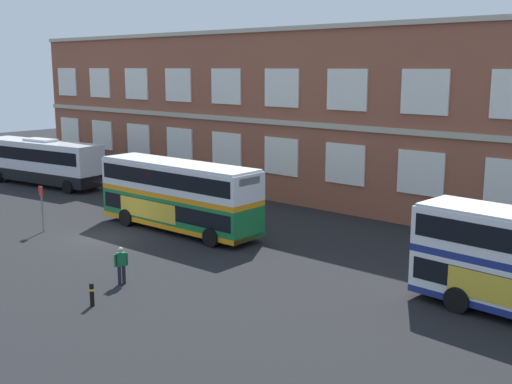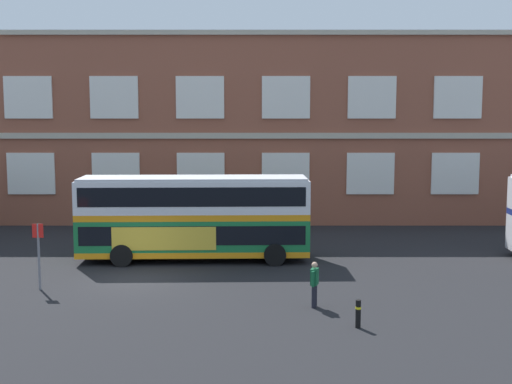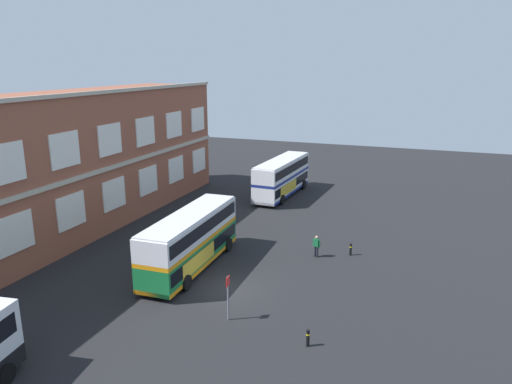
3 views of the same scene
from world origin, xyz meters
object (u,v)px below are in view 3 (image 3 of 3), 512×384
object	(u,v)px
double_decker_middle	(282,177)
bus_stand_flag	(228,294)
double_decker_near	(191,240)
safety_bollard_west	(351,249)
waiting_passenger	(316,245)
safety_bollard_east	(308,338)

from	to	relation	value
double_decker_middle	bus_stand_flag	bearing A→B (deg)	-168.73
double_decker_near	safety_bollard_west	size ratio (longest dim) A/B	11.65
waiting_passenger	safety_bollard_east	distance (m)	12.17
double_decker_near	safety_bollard_east	size ratio (longest dim) A/B	11.65
bus_stand_flag	safety_bollard_west	distance (m)	13.16
waiting_passenger	safety_bollard_west	xyz separation A→B (m)	(1.25, -2.39, -0.44)
double_decker_middle	safety_bollard_west	size ratio (longest dim) A/B	11.71
waiting_passenger	safety_bollard_west	world-z (taller)	waiting_passenger
safety_bollard_west	safety_bollard_east	world-z (taller)	same
double_decker_middle	safety_bollard_west	world-z (taller)	double_decker_middle
waiting_passenger	bus_stand_flag	world-z (taller)	bus_stand_flag
safety_bollard_west	safety_bollard_east	bearing A→B (deg)	-179.63
bus_stand_flag	safety_bollard_west	bearing A→B (deg)	-21.84
bus_stand_flag	double_decker_near	bearing A→B (deg)	43.33
double_decker_near	safety_bollard_east	bearing A→B (deg)	-123.00
waiting_passenger	bus_stand_flag	bearing A→B (deg)	167.16
double_decker_middle	waiting_passenger	world-z (taller)	double_decker_middle
double_decker_near	double_decker_middle	distance (m)	21.06
double_decker_middle	safety_bollard_east	world-z (taller)	double_decker_middle
double_decker_near	safety_bollard_east	world-z (taller)	double_decker_near
double_decker_near	double_decker_middle	world-z (taller)	same
double_decker_middle	waiting_passenger	xyz separation A→B (m)	(-15.91, -7.83, -1.22)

